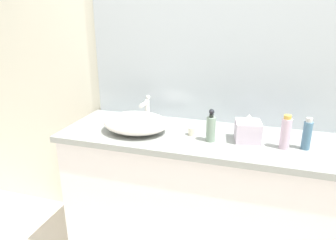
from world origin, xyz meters
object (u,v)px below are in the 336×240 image
Objects in this scene: lotion_bottle at (286,133)px; perfume_bottle at (307,135)px; soap_dispenser at (211,128)px; tissue_box at (248,130)px; candle_jar at (193,131)px; sink_basin at (136,123)px.

lotion_bottle reaches higher than perfume_bottle.
soap_dispenser reaches higher than tissue_box.
candle_jar is at bearing 153.28° from soap_dispenser.
soap_dispenser is 0.38m from lotion_bottle.
soap_dispenser is 1.18× the size of tissue_box.
candle_jar is at bearing 175.42° from lotion_bottle.
lotion_bottle is at bearing -13.99° from tissue_box.
sink_basin is 7.69× the size of candle_jar.
perfume_bottle reaches higher than candle_jar.
lotion_bottle is at bearing 2.61° from soap_dispenser.
lotion_bottle is 1.07× the size of perfume_bottle.
lotion_bottle is at bearing -4.58° from candle_jar.
sink_basin is 2.51× the size of tissue_box.
tissue_box is (0.19, 0.06, -0.01)m from soap_dispenser.
soap_dispenser is 1.02× the size of lotion_bottle.
sink_basin is at bearing -175.38° from tissue_box.
soap_dispenser is at bearing -1.67° from sink_basin.
candle_jar is (-0.60, 0.02, -0.06)m from perfume_bottle.
perfume_bottle is 1.09× the size of tissue_box.
soap_dispenser reaches higher than lotion_bottle.
tissue_box is (-0.29, 0.02, -0.02)m from perfume_bottle.
lotion_bottle is 0.20m from tissue_box.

